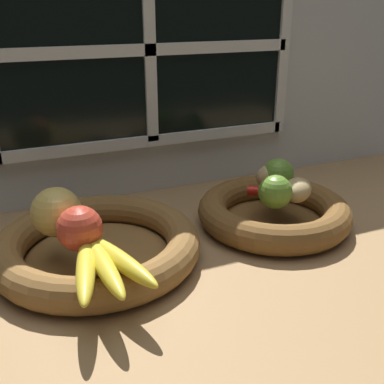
% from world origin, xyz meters
% --- Properties ---
extents(ground_plane, '(1.40, 0.90, 0.03)m').
position_xyz_m(ground_plane, '(0.00, 0.00, -0.01)').
color(ground_plane, '#9E774C').
extents(back_wall, '(1.40, 0.05, 0.55)m').
position_xyz_m(back_wall, '(0.00, 0.30, 0.28)').
color(back_wall, silver).
rests_on(back_wall, ground_plane).
extents(fruit_bowl_left, '(0.34, 0.34, 0.05)m').
position_xyz_m(fruit_bowl_left, '(-0.18, 0.03, 0.03)').
color(fruit_bowl_left, brown).
rests_on(fruit_bowl_left, ground_plane).
extents(fruit_bowl_right, '(0.29, 0.29, 0.05)m').
position_xyz_m(fruit_bowl_right, '(0.16, 0.03, 0.03)').
color(fruit_bowl_right, brown).
rests_on(fruit_bowl_right, ground_plane).
extents(apple_red_front, '(0.07, 0.07, 0.07)m').
position_xyz_m(apple_red_front, '(-0.22, -0.03, 0.09)').
color(apple_red_front, '#CC422D').
rests_on(apple_red_front, fruit_bowl_left).
extents(apple_golden_left, '(0.08, 0.08, 0.08)m').
position_xyz_m(apple_golden_left, '(-0.24, 0.03, 0.09)').
color(apple_golden_left, '#DBB756').
rests_on(apple_golden_left, fruit_bowl_left).
extents(banana_bunch_front, '(0.12, 0.19, 0.03)m').
position_xyz_m(banana_bunch_front, '(-0.20, -0.10, 0.07)').
color(banana_bunch_front, yellow).
rests_on(banana_bunch_front, fruit_bowl_left).
extents(potato_large, '(0.08, 0.07, 0.05)m').
position_xyz_m(potato_large, '(0.16, 0.03, 0.08)').
color(potato_large, tan).
rests_on(potato_large, fruit_bowl_right).
extents(potato_small, '(0.09, 0.09, 0.04)m').
position_xyz_m(potato_small, '(0.19, -0.00, 0.08)').
color(potato_small, tan).
rests_on(potato_small, fruit_bowl_right).
extents(potato_back, '(0.07, 0.05, 0.05)m').
position_xyz_m(potato_back, '(0.18, 0.07, 0.08)').
color(potato_back, tan).
rests_on(potato_back, fruit_bowl_right).
extents(lime_near, '(0.06, 0.06, 0.06)m').
position_xyz_m(lime_near, '(0.13, -0.01, 0.09)').
color(lime_near, olive).
rests_on(lime_near, fruit_bowl_right).
extents(lime_far, '(0.06, 0.06, 0.06)m').
position_xyz_m(lime_far, '(0.19, 0.06, 0.09)').
color(lime_far, olive).
rests_on(lime_far, fruit_bowl_right).
extents(chili_pepper, '(0.12, 0.09, 0.02)m').
position_xyz_m(chili_pepper, '(0.17, 0.02, 0.06)').
color(chili_pepper, red).
rests_on(chili_pepper, fruit_bowl_right).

